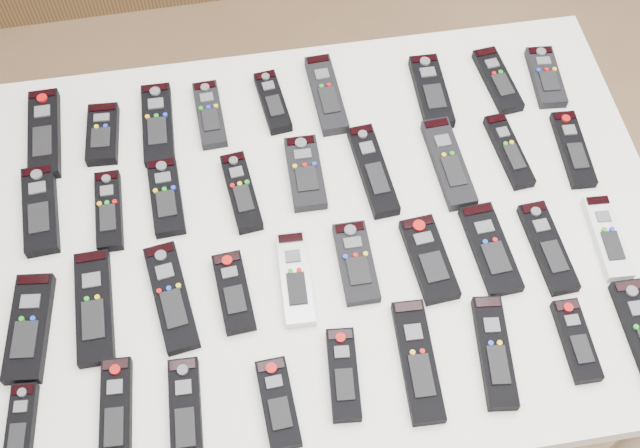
{
  "coord_description": "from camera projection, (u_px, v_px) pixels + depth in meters",
  "views": [
    {
      "loc": [
        -0.26,
        -0.58,
        2.02
      ],
      "look_at": [
        -0.15,
        0.15,
        0.8
      ],
      "focal_mm": 45.0,
      "sensor_mm": 36.0,
      "label": 1
    }
  ],
  "objects": [
    {
      "name": "remote_34",
      "position": [
        494.0,
        352.0,
        1.3
      ],
      "size": [
        0.07,
        0.2,
        0.02
      ],
      "primitive_type": "cube",
      "rotation": [
        0.0,
        0.0,
        -0.12
      ],
      "color": "black",
      "rests_on": "table"
    },
    {
      "name": "remote_35",
      "position": [
        576.0,
        341.0,
        1.32
      ],
      "size": [
        0.05,
        0.14,
        0.02
      ],
      "primitive_type": "cube",
      "rotation": [
        0.0,
        0.0,
        -0.01
      ],
      "color": "black",
      "rests_on": "table"
    },
    {
      "name": "remote_20",
      "position": [
        171.0,
        297.0,
        1.36
      ],
      "size": [
        0.08,
        0.21,
        0.02
      ],
      "primitive_type": "cube",
      "rotation": [
        0.0,
        0.0,
        0.15
      ],
      "color": "black",
      "rests_on": "table"
    },
    {
      "name": "remote_2",
      "position": [
        158.0,
        124.0,
        1.55
      ],
      "size": [
        0.06,
        0.19,
        0.02
      ],
      "primitive_type": "cube",
      "rotation": [
        0.0,
        0.0,
        -0.01
      ],
      "color": "black",
      "rests_on": "table"
    },
    {
      "name": "remote_19",
      "position": [
        94.0,
        307.0,
        1.35
      ],
      "size": [
        0.06,
        0.21,
        0.02
      ],
      "primitive_type": "cube",
      "rotation": [
        0.0,
        0.0,
        0.02
      ],
      "color": "black",
      "rests_on": "table"
    },
    {
      "name": "table",
      "position": [
        320.0,
        246.0,
        1.49
      ],
      "size": [
        1.25,
        0.88,
        0.78
      ],
      "color": "white",
      "rests_on": "ground"
    },
    {
      "name": "remote_27",
      "position": [
        607.0,
        237.0,
        1.42
      ],
      "size": [
        0.06,
        0.17,
        0.02
      ],
      "primitive_type": "cube",
      "rotation": [
        0.0,
        0.0,
        -0.06
      ],
      "color": "silver",
      "rests_on": "table"
    },
    {
      "name": "remote_26",
      "position": [
        548.0,
        247.0,
        1.41
      ],
      "size": [
        0.06,
        0.18,
        0.02
      ],
      "primitive_type": "cube",
      "rotation": [
        0.0,
        0.0,
        0.06
      ],
      "color": "black",
      "rests_on": "table"
    },
    {
      "name": "remote_7",
      "position": [
        497.0,
        80.0,
        1.61
      ],
      "size": [
        0.06,
        0.17,
        0.02
      ],
      "primitive_type": "cube",
      "rotation": [
        0.0,
        0.0,
        0.11
      ],
      "color": "black",
      "rests_on": "table"
    },
    {
      "name": "remote_33",
      "position": [
        418.0,
        361.0,
        1.3
      ],
      "size": [
        0.06,
        0.21,
        0.02
      ],
      "primitive_type": "cube",
      "rotation": [
        0.0,
        0.0,
        -0.04
      ],
      "color": "black",
      "rests_on": "table"
    },
    {
      "name": "remote_1",
      "position": [
        103.0,
        134.0,
        1.54
      ],
      "size": [
        0.06,
        0.14,
        0.02
      ],
      "primitive_type": "cube",
      "rotation": [
        0.0,
        0.0,
        -0.06
      ],
      "color": "black",
      "rests_on": "table"
    },
    {
      "name": "remote_28",
      "position": [
        21.0,
        428.0,
        1.24
      ],
      "size": [
        0.05,
        0.14,
        0.02
      ],
      "primitive_type": "cube",
      "rotation": [
        0.0,
        0.0,
        -0.09
      ],
      "color": "black",
      "rests_on": "table"
    },
    {
      "name": "remote_5",
      "position": [
        326.0,
        94.0,
        1.59
      ],
      "size": [
        0.06,
        0.19,
        0.02
      ],
      "primitive_type": "cube",
      "rotation": [
        0.0,
        0.0,
        0.04
      ],
      "color": "black",
      "rests_on": "table"
    },
    {
      "name": "remote_11",
      "position": [
        166.0,
        197.0,
        1.46
      ],
      "size": [
        0.06,
        0.16,
        0.02
      ],
      "primitive_type": "cube",
      "rotation": [
        0.0,
        0.0,
        0.05
      ],
      "color": "black",
      "rests_on": "table"
    },
    {
      "name": "remote_23",
      "position": [
        356.0,
        263.0,
        1.39
      ],
      "size": [
        0.06,
        0.16,
        0.02
      ],
      "primitive_type": "cube",
      "rotation": [
        0.0,
        0.0,
        -0.0
      ],
      "color": "black",
      "rests_on": "table"
    },
    {
      "name": "remote_6",
      "position": [
        431.0,
        91.0,
        1.59
      ],
      "size": [
        0.06,
        0.18,
        0.02
      ],
      "primitive_type": "cube",
      "rotation": [
        0.0,
        0.0,
        -0.02
      ],
      "color": "black",
      "rests_on": "table"
    },
    {
      "name": "remote_31",
      "position": [
        278.0,
        404.0,
        1.26
      ],
      "size": [
        0.06,
        0.15,
        0.02
      ],
      "primitive_type": "cube",
      "rotation": [
        0.0,
        0.0,
        0.05
      ],
      "color": "black",
      "rests_on": "table"
    },
    {
      "name": "remote_18",
      "position": [
        29.0,
        328.0,
        1.33
      ],
      "size": [
        0.08,
        0.2,
        0.02
      ],
      "primitive_type": "cube",
      "rotation": [
        0.0,
        0.0,
        -0.11
      ],
      "color": "black",
      "rests_on": "table"
    },
    {
      "name": "remote_25",
      "position": [
        490.0,
        249.0,
        1.41
      ],
      "size": [
        0.07,
        0.18,
        0.02
      ],
      "primitive_type": "cube",
      "rotation": [
        0.0,
        0.0,
        0.06
      ],
      "color": "black",
      "rests_on": "table"
    },
    {
      "name": "remote_22",
      "position": [
        295.0,
        279.0,
        1.38
      ],
      "size": [
        0.06,
        0.18,
        0.02
      ],
      "primitive_type": "cube",
      "rotation": [
        0.0,
        0.0,
        -0.03
      ],
      "color": "#B7B7BC",
      "rests_on": "table"
    },
    {
      "name": "remote_10",
      "position": [
        109.0,
        211.0,
        1.45
      ],
      "size": [
        0.05,
        0.16,
        0.02
      ],
      "primitive_type": "cube",
      "rotation": [
        0.0,
        0.0,
        0.01
      ],
      "color": "black",
      "rests_on": "table"
    },
    {
      "name": "remote_0",
      "position": [
        44.0,
        134.0,
        1.54
      ],
      "size": [
        0.06,
        0.2,
        0.02
      ],
      "primitive_type": "cube",
      "rotation": [
        0.0,
        0.0,
        0.02
      ],
      "color": "black",
      "rests_on": "table"
    },
    {
      "name": "remote_4",
      "position": [
        273.0,
        102.0,
        1.58
      ],
      "size": [
        0.06,
        0.15,
        0.02
      ],
      "primitive_type": "cube",
      "rotation": [
        0.0,
        0.0,
        0.11
      ],
      "color": "black",
      "rests_on": "table"
    },
    {
      "name": "remote_14",
      "position": [
        373.0,
        170.0,
        1.49
      ],
      "size": [
        0.06,
        0.2,
        0.02
      ],
      "primitive_type": "cube",
      "rotation": [
        0.0,
        0.0,
        0.08
      ],
      "color": "black",
      "rests_on": "table"
    },
    {
      "name": "remote_3",
      "position": [
        210.0,
        114.0,
        1.56
      ],
      "size": [
        0.06,
        0.16,
        0.02
      ],
      "primitive_type": "cube",
      "rotation": [
        0.0,
        0.0,
        0.04
      ],
      "color": "black",
      "rests_on": "table"
    },
    {
      "name": "remote_24",
      "position": [
        429.0,
        259.0,
        1.39
      ],
      "size": [
        0.07,
        0.17,
        0.02
      ],
      "primitive_type": "cube",
      "rotation": [
        0.0,
        0.0,
        0.08
      ],
      "color": "black",
      "rests_on": "table"
    },
    {
      "name": "remote_15",
      "position": [
        448.0,
        163.0,
        1.5
      ],
      "size": [
        0.06,
        0.2,
        0.02
      ],
      "primitive_type": "cube",
      "rotation": [
        0.0,
        0.0,
        0.05
      ],
      "color": "black",
      "rests_on": "table"
    },
    {
      "name": "remote_12",
      "position": [
        241.0,
        192.0,
        1.47
      ],
      "size": [
        0.06,
        0.17,
        0.02
      ],
      "primitive_type": "cube",
      "rotation": [
        0.0,
        0.0,
        0.11
      ],
      "color": "black",
      "rests_on": "table"
    },
    {
      "name": "remote_32",
      "position": [
        343.0,
        374.0,
        1.29
      ],
      "size": [
        0.06,
        0.16,
        0.02
      ],
      "primitive_type": "cube",
      "rotation": [
        0.0,
        0.0,
        -0.09
      ],
      "color": "black",
      "rests_on": "table"
    },
    {
      "name": "remote_16",
      "position": [
        509.0,
        151.0,
        1.52
      ],
      "size": [
        0.06,
        0.17,
        0.02
      ],
      "primitive_type": "cube",
      "rotation": [
        0.0,
        0.0,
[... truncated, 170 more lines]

